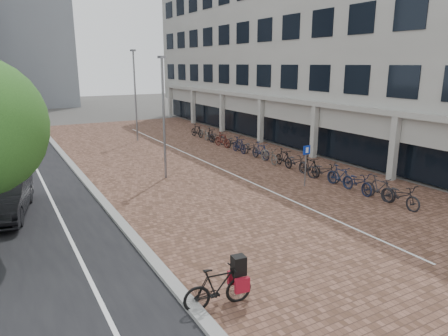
{
  "coord_description": "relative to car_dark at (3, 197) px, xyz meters",
  "views": [
    {
      "loc": [
        -8.81,
        -9.68,
        5.87
      ],
      "look_at": [
        0.0,
        6.0,
        1.3
      ],
      "focal_mm": 33.04,
      "sensor_mm": 36.0,
      "label": 1
    }
  ],
  "objects": [
    {
      "name": "lamp_far",
      "position": [
        9.68,
        13.26,
        2.61
      ],
      "size": [
        0.12,
        0.12,
        6.82
      ],
      "primitive_type": "cylinder",
      "color": "slate",
      "rests_on": "ground"
    },
    {
      "name": "parking_sign",
      "position": [
        12.98,
        -2.72,
        0.55
      ],
      "size": [
        0.43,
        0.1,
        2.06
      ],
      "rotation": [
        0.0,
        0.0,
        0.08
      ],
      "color": "slate",
      "rests_on": "ground"
    },
    {
      "name": "lamp_near",
      "position": [
        7.63,
        2.1,
        2.3
      ],
      "size": [
        0.12,
        0.12,
        6.18
      ],
      "primitive_type": "cylinder",
      "color": "gray",
      "rests_on": "ground"
    },
    {
      "name": "lane_line",
      "position": [
        1.86,
        4.03,
        -0.77
      ],
      "size": [
        0.12,
        44.0,
        0.0
      ],
      "primitive_type": "cube",
      "color": "white",
      "rests_on": "street_asphalt"
    },
    {
      "name": "hero_bike",
      "position": [
        4.36,
        -9.68,
        -0.23
      ],
      "size": [
        1.85,
        0.71,
        1.28
      ],
      "rotation": [
        0.0,
        0.0,
        1.46
      ],
      "color": "black",
      "rests_on": "ground"
    },
    {
      "name": "plaza_brick",
      "position": [
        10.86,
        4.03,
        -0.79
      ],
      "size": [
        14.5,
        42.0,
        0.04
      ],
      "primitive_type": "cube",
      "color": "brown",
      "rests_on": "ground"
    },
    {
      "name": "parking_line",
      "position": [
        11.06,
        4.03,
        -0.76
      ],
      "size": [
        0.1,
        30.0,
        0.0
      ],
      "primitive_type": "cube",
      "color": "white",
      "rests_on": "plaza_brick"
    },
    {
      "name": "ground",
      "position": [
        8.86,
        -7.97,
        -0.8
      ],
      "size": [
        140.0,
        140.0,
        0.0
      ],
      "primitive_type": "plane",
      "color": "#474442",
      "rests_on": "ground"
    },
    {
      "name": "curb",
      "position": [
        3.76,
        4.03,
        -0.73
      ],
      "size": [
        0.35,
        42.0,
        0.14
      ],
      "primitive_type": "cube",
      "color": "gray",
      "rests_on": "ground"
    },
    {
      "name": "car_dark",
      "position": [
        0.0,
        0.0,
        0.0
      ],
      "size": [
        2.58,
        5.06,
        1.59
      ],
      "primitive_type": "imported",
      "rotation": [
        0.0,
        0.0,
        -0.19
      ],
      "color": "black",
      "rests_on": "ground"
    },
    {
      "name": "bike_row",
      "position": [
        14.5,
        2.68,
        -0.27
      ],
      "size": [
        1.15,
        21.44,
        1.05
      ],
      "color": "black",
      "rests_on": "ground"
    },
    {
      "name": "office_building",
      "position": [
        21.83,
        8.03,
        7.65
      ],
      "size": [
        8.4,
        40.0,
        15.0
      ],
      "color": "#AAAAA5",
      "rests_on": "ground"
    }
  ]
}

